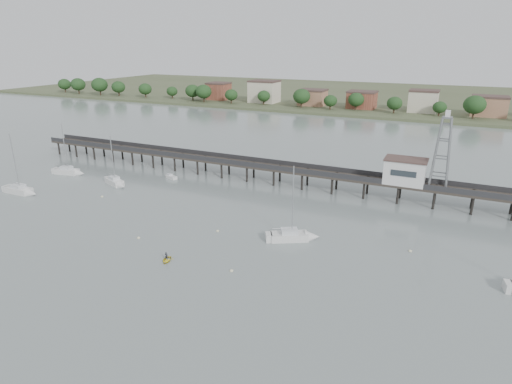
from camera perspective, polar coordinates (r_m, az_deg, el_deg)
ground_plane at (r=54.52m, az=-19.68°, el=-17.54°), size 500.00×500.00×0.00m
pier at (r=99.36m, az=4.66°, el=2.97°), size 150.00×5.00×5.50m
pier_building at (r=93.19m, az=19.24°, el=2.66°), size 8.40×5.40×5.30m
lattice_tower at (r=91.75m, az=23.57°, el=4.74°), size 3.20×3.20×15.50m
sailboat_c at (r=73.09m, az=5.50°, el=-5.91°), size 8.47×6.22×13.79m
sailboat_b at (r=104.95m, az=-18.08°, el=1.15°), size 7.75×4.77×12.43m
sailboat_a at (r=107.44m, az=-28.62°, el=0.10°), size 8.66×2.67×14.19m
sailboat_f at (r=118.12m, az=-23.41°, el=2.48°), size 8.46×3.71×13.52m
white_tender at (r=107.17m, az=-11.24°, el=1.97°), size 3.40×2.30×1.22m
yellow_dinghy at (r=67.82m, az=-11.82°, el=-8.98°), size 1.75×0.93×2.36m
dinghy_occupant at (r=67.82m, az=-11.82°, el=-8.98°), size 0.78×1.33×0.30m
mooring_buoys at (r=72.17m, az=-0.30°, el=-6.65°), size 80.11×18.34×0.39m
far_shore at (r=272.70m, az=18.56°, el=11.91°), size 500.00×170.00×10.40m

